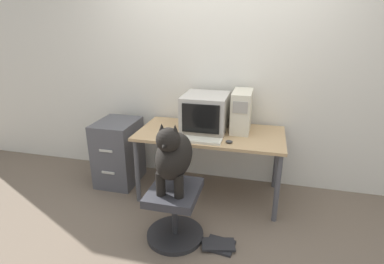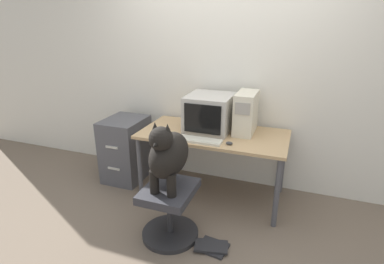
% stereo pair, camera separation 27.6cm
% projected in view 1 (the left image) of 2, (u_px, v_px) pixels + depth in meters
% --- Properties ---
extents(ground_plane, '(12.00, 12.00, 0.00)m').
position_uv_depth(ground_plane, '(202.00, 213.00, 2.98)').
color(ground_plane, '#6B5B4C').
extents(wall_back, '(8.00, 0.05, 2.60)m').
position_uv_depth(wall_back, '(219.00, 69.00, 3.28)').
color(wall_back, silver).
rests_on(wall_back, ground_plane).
extents(desk, '(1.49, 0.75, 0.72)m').
position_uv_depth(desk, '(210.00, 139.00, 3.10)').
color(desk, tan).
rests_on(desk, ground_plane).
extents(crt_monitor, '(0.45, 0.49, 0.37)m').
position_uv_depth(crt_monitor, '(206.00, 112.00, 3.11)').
color(crt_monitor, '#B7B2A8').
rests_on(crt_monitor, desk).
extents(pc_tower, '(0.19, 0.41, 0.41)m').
position_uv_depth(pc_tower, '(242.00, 111.00, 3.06)').
color(pc_tower, beige).
rests_on(pc_tower, desk).
extents(keyboard, '(0.46, 0.14, 0.03)m').
position_uv_depth(keyboard, '(197.00, 140.00, 2.84)').
color(keyboard, beige).
rests_on(keyboard, desk).
extents(computer_mouse, '(0.07, 0.05, 0.03)m').
position_uv_depth(computer_mouse, '(229.00, 142.00, 2.79)').
color(computer_mouse, '#333333').
rests_on(computer_mouse, desk).
extents(office_chair, '(0.50, 0.50, 0.48)m').
position_uv_depth(office_chair, '(175.00, 211.00, 2.56)').
color(office_chair, '#262628').
rests_on(office_chair, ground_plane).
extents(dog, '(0.27, 0.52, 0.60)m').
position_uv_depth(dog, '(173.00, 155.00, 2.38)').
color(dog, black).
rests_on(dog, office_chair).
extents(filing_cabinet, '(0.43, 0.54, 0.74)m').
position_uv_depth(filing_cabinet, '(119.00, 152.00, 3.46)').
color(filing_cabinet, '#4C4C51').
rests_on(filing_cabinet, ground_plane).
extents(book_stack_floor, '(0.30, 0.23, 0.04)m').
position_uv_depth(book_stack_floor, '(219.00, 245.00, 2.52)').
color(book_stack_floor, '#262628').
rests_on(book_stack_floor, ground_plane).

